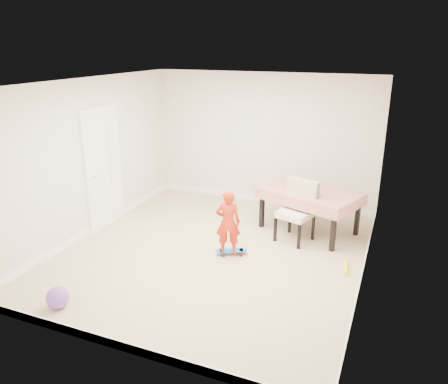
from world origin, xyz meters
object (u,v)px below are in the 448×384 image
at_px(child, 228,225).
at_px(balloon, 58,298).
at_px(dining_table, 309,211).
at_px(dining_chair, 295,212).
at_px(skateboard, 232,252).

relative_size(child, balloon, 3.68).
bearing_deg(dining_table, dining_chair, -85.33).
height_order(dining_chair, skateboard, dining_chair).
xyz_separation_m(child, balloon, (-1.42, -2.11, -0.37)).
height_order(dining_table, balloon, dining_table).
relative_size(dining_table, child, 1.55).
distance_m(skateboard, balloon, 2.61).
distance_m(dining_chair, balloon, 3.78).
distance_m(dining_table, dining_chair, 0.51).
relative_size(dining_table, balloon, 5.69).
distance_m(dining_chair, skateboard, 1.26).
height_order(dining_table, child, child).
relative_size(dining_chair, balloon, 3.61).
height_order(dining_table, dining_chair, dining_chair).
bearing_deg(skateboard, child, -159.41).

